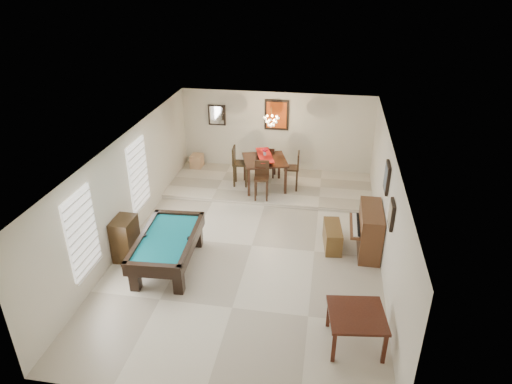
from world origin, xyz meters
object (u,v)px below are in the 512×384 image
(upright_piano, at_px, (364,230))
(dining_chair_east, at_px, (291,171))
(apothecary_chest, at_px, (125,238))
(flower_vase, at_px, (265,152))
(square_table, at_px, (355,329))
(dining_table, at_px, (265,171))
(piano_bench, at_px, (332,236))
(dining_chair_west, at_px, (241,166))
(dining_chair_south, at_px, (262,181))
(pool_table, at_px, (168,252))
(corner_bench, at_px, (197,161))
(chandelier, at_px, (271,118))
(dining_chair_north, at_px, (269,161))

(upright_piano, relative_size, dining_chair_east, 1.16)
(apothecary_chest, relative_size, flower_vase, 4.71)
(square_table, xyz_separation_m, dining_table, (-2.49, 5.82, 0.29))
(piano_bench, bearing_deg, upright_piano, -4.68)
(piano_bench, distance_m, dining_table, 3.42)
(dining_chair_west, bearing_deg, dining_chair_south, -140.46)
(pool_table, height_order, dining_table, dining_table)
(corner_bench, distance_m, chandelier, 3.30)
(piano_bench, height_order, dining_chair_west, dining_chair_west)
(dining_table, xyz_separation_m, dining_chair_west, (-0.72, 0.03, 0.09))
(dining_chair_east, distance_m, chandelier, 1.65)
(dining_table, bearing_deg, apothecary_chest, -123.49)
(dining_chair_south, height_order, dining_chair_north, dining_chair_south)
(corner_bench, bearing_deg, dining_table, -24.78)
(square_table, relative_size, apothecary_chest, 0.98)
(pool_table, relative_size, apothecary_chest, 2.22)
(dining_chair_west, bearing_deg, dining_table, -96.15)
(dining_chair_south, height_order, dining_chair_west, dining_chair_west)
(dining_chair_west, bearing_deg, square_table, -154.88)
(pool_table, relative_size, dining_table, 1.82)
(square_table, bearing_deg, flower_vase, 113.19)
(dining_table, bearing_deg, dining_chair_west, 177.54)
(dining_table, relative_size, dining_chair_south, 1.12)
(piano_bench, height_order, dining_chair_north, dining_chair_north)
(pool_table, relative_size, corner_bench, 4.92)
(dining_table, xyz_separation_m, dining_chair_south, (0.03, -0.77, 0.04))
(square_table, bearing_deg, corner_bench, 125.25)
(apothecary_chest, relative_size, dining_chair_south, 0.92)
(dining_chair_north, bearing_deg, square_table, 114.45)
(dining_chair_north, bearing_deg, dining_table, 91.56)
(apothecary_chest, relative_size, chandelier, 1.66)
(dining_chair_west, bearing_deg, pool_table, 165.14)
(piano_bench, height_order, apothecary_chest, apothecary_chest)
(upright_piano, bearing_deg, pool_table, -162.67)
(dining_chair_north, distance_m, dining_chair_west, 1.07)
(pool_table, height_order, dining_chair_east, dining_chair_east)
(flower_vase, bearing_deg, piano_bench, -53.06)
(dining_chair_south, height_order, chandelier, chandelier)
(dining_chair_east, bearing_deg, upright_piano, 32.39)
(upright_piano, distance_m, dining_chair_north, 4.48)
(dining_chair_north, xyz_separation_m, dining_chair_west, (-0.76, -0.75, 0.11))
(apothecary_chest, distance_m, dining_chair_south, 4.14)
(dining_table, distance_m, flower_vase, 0.61)
(apothecary_chest, height_order, corner_bench, apothecary_chest)
(square_table, bearing_deg, apothecary_chest, 159.86)
(upright_piano, bearing_deg, dining_table, 134.74)
(dining_chair_south, distance_m, corner_bench, 3.09)
(dining_table, relative_size, dining_chair_north, 1.25)
(pool_table, bearing_deg, dining_chair_north, 68.86)
(dining_chair_north, relative_size, dining_chair_west, 0.82)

